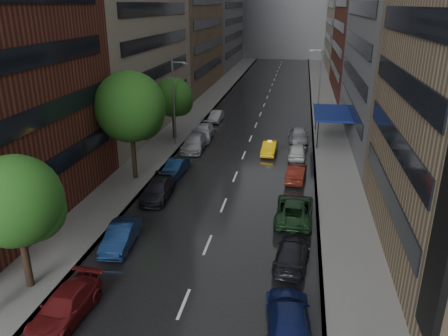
{
  "coord_description": "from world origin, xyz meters",
  "views": [
    {
      "loc": [
        5.26,
        -14.01,
        14.58
      ],
      "look_at": [
        0.0,
        16.19,
        3.0
      ],
      "focal_mm": 35.0,
      "sensor_mm": 36.0,
      "label": 1
    }
  ],
  "objects": [
    {
      "name": "parked_cars_left",
      "position": [
        -5.4,
        21.99,
        0.74
      ],
      "size": [
        2.58,
        43.87,
        1.6
      ],
      "color": "maroon",
      "rests_on": "ground"
    },
    {
      "name": "tree_near",
      "position": [
        -8.6,
        3.93,
        5.2
      ],
      "size": [
        4.77,
        4.77,
        7.61
      ],
      "color": "#382619",
      "rests_on": "ground"
    },
    {
      "name": "taxi",
      "position": [
        2.54,
        28.89,
        0.65
      ],
      "size": [
        1.56,
        4.01,
        1.3
      ],
      "primitive_type": "imported",
      "rotation": [
        0.0,
        0.0,
        -0.05
      ],
      "color": "yellow",
      "rests_on": "ground"
    },
    {
      "name": "street_lamp_right",
      "position": [
        7.72,
        45.0,
        4.89
      ],
      "size": [
        1.74,
        0.22,
        9.0
      ],
      "color": "gray",
      "rests_on": "sidewalk_right"
    },
    {
      "name": "tree_mid",
      "position": [
        -8.6,
        19.91,
        6.5
      ],
      "size": [
        5.96,
        5.96,
        9.5
      ],
      "color": "#382619",
      "rests_on": "ground"
    },
    {
      "name": "buildings_right",
      "position": [
        15.0,
        56.7,
        15.03
      ],
      "size": [
        8.05,
        109.1,
        36.0
      ],
      "color": "#937A5B",
      "rests_on": "ground"
    },
    {
      "name": "street_lamp_left",
      "position": [
        -7.72,
        30.0,
        4.89
      ],
      "size": [
        1.74,
        0.22,
        9.0
      ],
      "color": "gray",
      "rests_on": "sidewalk_left"
    },
    {
      "name": "sidewalk_right",
      "position": [
        9.0,
        50.0,
        0.07
      ],
      "size": [
        4.0,
        140.0,
        0.15
      ],
      "primitive_type": "cube",
      "color": "gray",
      "rests_on": "ground"
    },
    {
      "name": "awning",
      "position": [
        8.98,
        35.0,
        3.13
      ],
      "size": [
        4.0,
        8.0,
        3.12
      ],
      "color": "navy",
      "rests_on": "sidewalk_right"
    },
    {
      "name": "sidewalk_left",
      "position": [
        -9.0,
        50.0,
        0.07
      ],
      "size": [
        4.0,
        140.0,
        0.15
      ],
      "primitive_type": "cube",
      "color": "gray",
      "rests_on": "ground"
    },
    {
      "name": "road",
      "position": [
        0.0,
        50.0,
        0.01
      ],
      "size": [
        14.0,
        140.0,
        0.01
      ],
      "primitive_type": "cube",
      "color": "black",
      "rests_on": "ground"
    },
    {
      "name": "parked_cars_right",
      "position": [
        5.4,
        18.05,
        0.74
      ],
      "size": [
        2.74,
        36.56,
        1.56
      ],
      "color": "#10194A",
      "rests_on": "ground"
    },
    {
      "name": "tree_far",
      "position": [
        -8.6,
        32.48,
        4.78
      ],
      "size": [
        4.38,
        4.38,
        6.99
      ],
      "color": "#382619",
      "rests_on": "ground"
    }
  ]
}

